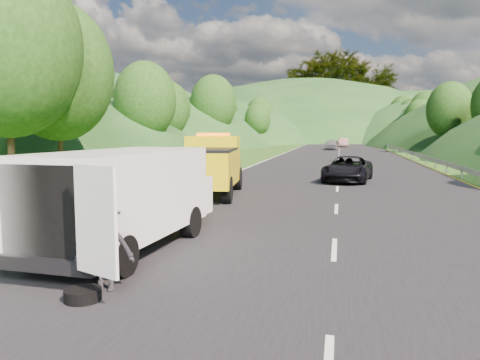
% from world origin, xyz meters
% --- Properties ---
extents(ground, '(320.00, 320.00, 0.00)m').
position_xyz_m(ground, '(0.00, 0.00, 0.00)').
color(ground, '#38661E').
rests_on(ground, ground).
extents(road_surface, '(14.00, 200.00, 0.02)m').
position_xyz_m(road_surface, '(3.00, 40.00, 0.01)').
color(road_surface, black).
rests_on(road_surface, ground).
extents(guardrail, '(0.06, 140.00, 1.52)m').
position_xyz_m(guardrail, '(10.30, 52.50, 0.00)').
color(guardrail, gray).
rests_on(guardrail, ground).
extents(tree_line_left, '(14.00, 140.00, 14.00)m').
position_xyz_m(tree_line_left, '(-19.00, 60.00, 0.00)').
color(tree_line_left, '#2F5E1B').
rests_on(tree_line_left, ground).
extents(hills_backdrop, '(201.00, 288.60, 44.00)m').
position_xyz_m(hills_backdrop, '(6.50, 134.70, 0.00)').
color(hills_backdrop, '#2D5B23').
rests_on(hills_backdrop, ground).
extents(tow_truck, '(3.11, 6.68, 2.77)m').
position_xyz_m(tow_truck, '(-2.53, 6.54, 1.35)').
color(tow_truck, black).
rests_on(tow_truck, ground).
extents(white_van, '(3.69, 6.92, 2.40)m').
position_xyz_m(white_van, '(-1.87, -3.09, 1.36)').
color(white_van, black).
rests_on(white_van, ground).
extents(woman, '(0.46, 0.62, 1.63)m').
position_xyz_m(woman, '(-4.19, 1.34, 0.00)').
color(woman, white).
rests_on(woman, ground).
extents(child, '(0.55, 0.51, 0.91)m').
position_xyz_m(child, '(-2.84, 0.71, 0.00)').
color(child, tan).
rests_on(child, ground).
extents(worker, '(1.18, 0.91, 1.60)m').
position_xyz_m(worker, '(-0.95, -5.86, 0.00)').
color(worker, black).
rests_on(worker, ground).
extents(suitcase, '(0.35, 0.20, 0.56)m').
position_xyz_m(suitcase, '(-4.61, 1.34, 0.28)').
color(suitcase, '#68614E').
rests_on(suitcase, ground).
extents(spare_tire, '(0.62, 0.62, 0.20)m').
position_xyz_m(spare_tire, '(-1.09, -6.38, 0.00)').
color(spare_tire, black).
rests_on(spare_tire, ground).
extents(passing_suv, '(3.12, 5.41, 1.42)m').
position_xyz_m(passing_suv, '(3.54, 13.68, 0.00)').
color(passing_suv, black).
rests_on(passing_suv, ground).
extents(dist_car_a, '(1.83, 4.55, 1.55)m').
position_xyz_m(dist_car_a, '(1.77, 59.00, 0.00)').
color(dist_car_a, '#58575C').
rests_on(dist_car_a, ground).
extents(dist_car_b, '(1.67, 4.80, 1.58)m').
position_xyz_m(dist_car_b, '(3.66, 71.97, 0.00)').
color(dist_car_b, '#7F5B55').
rests_on(dist_car_b, ground).
extents(dist_car_c, '(1.93, 4.75, 1.38)m').
position_xyz_m(dist_car_c, '(3.45, 89.16, 0.00)').
color(dist_car_c, brown).
rests_on(dist_car_c, ground).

